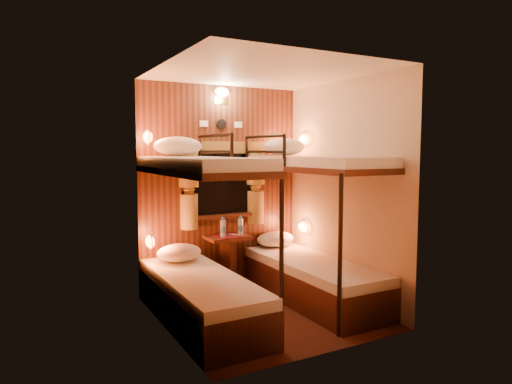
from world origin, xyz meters
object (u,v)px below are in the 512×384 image
bunk_left (201,265)px  bunk_right (312,251)px  bottle_right (240,227)px  bottle_left (223,229)px  table (228,256)px

bunk_left → bunk_right: same height
bunk_right → bottle_right: 0.91m
bottle_left → bottle_right: (0.22, -0.01, 0.00)m
bottle_left → bunk_left: bearing=-127.5°
table → bottle_left: (-0.08, -0.05, 0.33)m
bunk_right → bottle_right: bunk_right is taller
bunk_left → bottle_right: (0.78, 0.73, 0.19)m
bottle_left → bottle_right: size_ratio=0.99×
bunk_left → bottle_left: size_ratio=8.21×
bottle_right → table: bearing=157.6°
bunk_right → bottle_left: size_ratio=8.21×
table → bottle_left: size_ratio=2.83×
bunk_right → table: (-0.65, 0.78, -0.14)m
table → bottle_right: 0.37m
table → bunk_right: bearing=-50.3°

